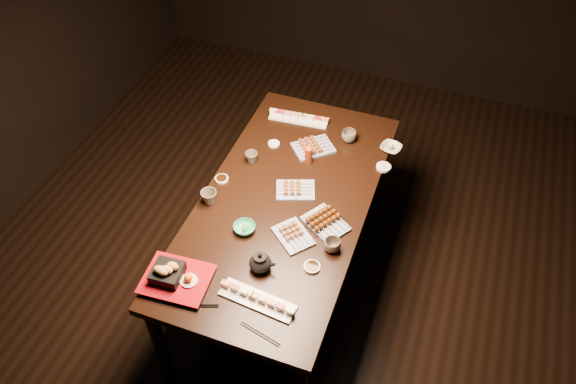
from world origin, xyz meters
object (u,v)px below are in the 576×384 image
(teacup_near_left, at_px, (209,197))
(teapot, at_px, (260,261))
(yakitori_plate_right, at_px, (293,234))
(tempura_tray, at_px, (176,274))
(condiment_bottle, at_px, (309,153))
(yakitori_plate_center, at_px, (296,188))
(teacup_far_right, at_px, (349,136))
(teacup_far_left, at_px, (252,157))
(sushi_platter_near, at_px, (257,298))
(sushi_platter_far, at_px, (299,117))
(dining_table, at_px, (285,243))
(yakitori_plate_left, at_px, (313,145))
(edamame_bowl_cream, at_px, (391,148))
(edamame_bowl_green, at_px, (244,228))
(teacup_mid_right, at_px, (332,245))

(teacup_near_left, relative_size, teapot, 0.66)
(yakitori_plate_right, height_order, tempura_tray, tempura_tray)
(yakitori_plate_right, height_order, condiment_bottle, condiment_bottle)
(yakitori_plate_center, height_order, teacup_far_right, teacup_far_right)
(teacup_far_left, bearing_deg, teacup_far_right, 37.74)
(teacup_near_left, bearing_deg, tempura_tray, -81.68)
(sushi_platter_near, bearing_deg, teacup_far_right, 91.55)
(yakitori_plate_center, xyz_separation_m, tempura_tray, (-0.34, -0.77, 0.03))
(sushi_platter_near, distance_m, sushi_platter_far, 1.37)
(tempura_tray, bearing_deg, teacup_far_left, 84.90)
(dining_table, height_order, teapot, teapot)
(teapot, distance_m, condiment_bottle, 0.81)
(yakitori_plate_right, xyz_separation_m, yakitori_plate_left, (-0.12, 0.69, 0.00))
(sushi_platter_near, bearing_deg, teapot, 113.34)
(yakitori_plate_left, bearing_deg, sushi_platter_near, -127.04)
(edamame_bowl_cream, bearing_deg, teapot, -110.87)
(dining_table, distance_m, condiment_bottle, 0.56)
(yakitori_plate_center, xyz_separation_m, teacup_far_left, (-0.32, 0.14, 0.01))
(yakitori_plate_right, bearing_deg, sushi_platter_near, -53.45)
(edamame_bowl_green, bearing_deg, teacup_far_right, 69.97)
(yakitori_plate_right, relative_size, teacup_mid_right, 2.41)
(teacup_far_left, xyz_separation_m, teacup_far_right, (0.49, 0.38, 0.00))
(sushi_platter_far, relative_size, teacup_mid_right, 4.33)
(sushi_platter_near, relative_size, yakitori_plate_center, 1.77)
(dining_table, xyz_separation_m, yakitori_plate_right, (0.13, -0.23, 0.40))
(teacup_far_left, xyz_separation_m, teapot, (0.34, -0.70, 0.02))
(dining_table, xyz_separation_m, teacup_near_left, (-0.38, -0.15, 0.42))
(sushi_platter_near, height_order, sushi_platter_far, same)
(teacup_far_left, bearing_deg, yakitori_plate_right, -47.15)
(edamame_bowl_cream, bearing_deg, yakitori_plate_left, -161.32)
(teacup_mid_right, bearing_deg, tempura_tray, -145.62)
(teapot, bearing_deg, teacup_far_right, 79.30)
(teacup_far_right, bearing_deg, yakitori_plate_right, -94.46)
(sushi_platter_near, xyz_separation_m, sushi_platter_far, (-0.26, 1.34, -0.00))
(dining_table, xyz_separation_m, yakitori_plate_center, (0.03, 0.09, 0.40))
(sushi_platter_near, xyz_separation_m, teacup_far_left, (-0.39, 0.88, 0.01))
(edamame_bowl_green, height_order, teacup_mid_right, teacup_mid_right)
(teacup_mid_right, xyz_separation_m, condiment_bottle, (-0.32, 0.58, 0.04))
(yakitori_plate_right, distance_m, edamame_bowl_green, 0.26)
(yakitori_plate_center, xyz_separation_m, teacup_near_left, (-0.42, -0.24, 0.01))
(teacup_mid_right, bearing_deg, dining_table, 145.46)
(edamame_bowl_green, distance_m, teapot, 0.26)
(edamame_bowl_cream, xyz_separation_m, tempura_tray, (-0.76, -1.29, 0.04))
(tempura_tray, relative_size, teacup_mid_right, 3.72)
(teacup_far_right, relative_size, teapot, 0.68)
(dining_table, distance_m, sushi_platter_far, 0.82)
(edamame_bowl_green, height_order, teacup_far_left, teacup_far_left)
(yakitori_plate_left, relative_size, tempura_tray, 0.72)
(yakitori_plate_right, relative_size, teacup_near_left, 2.37)
(yakitori_plate_center, relative_size, teacup_far_left, 2.92)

